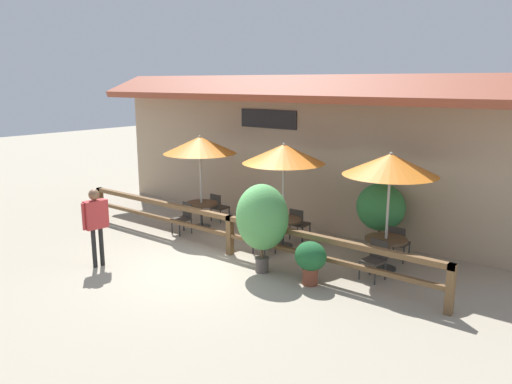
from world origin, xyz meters
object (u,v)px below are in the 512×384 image
at_px(chair_near_wallside, 219,206).
at_px(patio_umbrella_far, 390,165).
at_px(chair_middle_wallside, 299,223).
at_px(potted_plant_corner_fern, 311,259).
at_px(dining_table_near, 201,208).
at_px(potted_plant_small_flowering, 262,218).
at_px(patio_umbrella_middle, 284,154).
at_px(potted_plant_entrance_palm, 381,208).
at_px(chair_far_streetside, 375,258).
at_px(chair_near_streetside, 183,217).
at_px(chair_middle_streetside, 266,235).
at_px(chair_far_wallside, 398,242).
at_px(dining_table_middle, 283,224).
at_px(dining_table_far, 386,245).
at_px(patio_umbrella_near, 200,145).
at_px(pedestrian, 96,217).

height_order(chair_near_wallside, patio_umbrella_far, patio_umbrella_far).
xyz_separation_m(chair_middle_wallside, potted_plant_corner_fern, (1.81, -2.33, 0.09)).
distance_m(dining_table_near, potted_plant_small_flowering, 3.86).
height_order(patio_umbrella_middle, potted_plant_entrance_palm, patio_umbrella_middle).
height_order(dining_table_near, patio_umbrella_far, patio_umbrella_far).
bearing_deg(chair_far_streetside, chair_middle_wallside, 164.44).
distance_m(chair_near_streetside, patio_umbrella_far, 5.80).
bearing_deg(patio_umbrella_middle, potted_plant_small_flowering, -69.21).
bearing_deg(patio_umbrella_far, chair_middle_wallside, 167.53).
relative_size(potted_plant_corner_fern, potted_plant_small_flowering, 0.47).
bearing_deg(dining_table_near, patio_umbrella_middle, 0.82).
distance_m(dining_table_near, potted_plant_corner_fern, 4.89).
relative_size(chair_near_streetside, potted_plant_small_flowering, 0.43).
relative_size(chair_middle_streetside, potted_plant_small_flowering, 0.43).
relative_size(chair_middle_streetside, chair_far_wallside, 1.00).
bearing_deg(dining_table_near, chair_near_streetside, -87.21).
bearing_deg(chair_far_streetside, dining_table_middle, 177.44).
height_order(patio_umbrella_far, dining_table_far, patio_umbrella_far).
bearing_deg(chair_middle_wallside, potted_plant_small_flowering, 103.09).
bearing_deg(patio_umbrella_near, potted_plant_entrance_palm, 14.71).
relative_size(chair_near_wallside, chair_middle_streetside, 1.00).
relative_size(chair_near_wallside, chair_middle_wallside, 1.00).
height_order(dining_table_near, chair_far_wallside, chair_far_wallside).
bearing_deg(chair_near_streetside, chair_middle_wallside, 38.58).
bearing_deg(chair_far_wallside, patio_umbrella_middle, 12.80).
height_order(chair_middle_wallside, pedestrian, pedestrian).
xyz_separation_m(chair_near_wallside, chair_middle_wallside, (2.83, -0.01, 0.00)).
relative_size(patio_umbrella_near, chair_far_streetside, 3.13).
bearing_deg(dining_table_near, dining_table_middle, 0.82).
height_order(patio_umbrella_middle, chair_far_streetside, patio_umbrella_middle).
xyz_separation_m(patio_umbrella_far, potted_plant_small_flowering, (-2.03, -1.80, -1.12)).
xyz_separation_m(dining_table_middle, pedestrian, (-2.43, -3.69, 0.57)).
xyz_separation_m(patio_umbrella_middle, chair_middle_streetside, (-0.01, -0.68, -1.88)).
bearing_deg(chair_near_streetside, chair_middle_streetside, 12.84).
bearing_deg(patio_umbrella_far, dining_table_middle, -177.98).
relative_size(potted_plant_small_flowering, potted_plant_entrance_palm, 1.17).
relative_size(chair_near_wallside, potted_plant_entrance_palm, 0.50).
bearing_deg(chair_middle_wallside, chair_near_streetside, 26.25).
relative_size(chair_near_streetside, patio_umbrella_middle, 0.32).
relative_size(patio_umbrella_near, potted_plant_corner_fern, 2.87).
height_order(chair_middle_streetside, chair_far_streetside, same).
bearing_deg(chair_middle_wallside, potted_plant_entrance_palm, -166.34).
xyz_separation_m(dining_table_far, potted_plant_entrance_palm, (-0.66, 1.13, 0.49)).
height_order(potted_plant_entrance_palm, pedestrian, pedestrian).
relative_size(chair_middle_wallside, dining_table_far, 0.90).
distance_m(patio_umbrella_middle, chair_far_wallside, 3.37).
bearing_deg(dining_table_far, potted_plant_corner_fern, -115.62).
bearing_deg(patio_umbrella_middle, dining_table_near, -179.18).
height_order(patio_umbrella_middle, potted_plant_corner_fern, patio_umbrella_middle).
distance_m(patio_umbrella_far, potted_plant_entrance_palm, 1.83).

